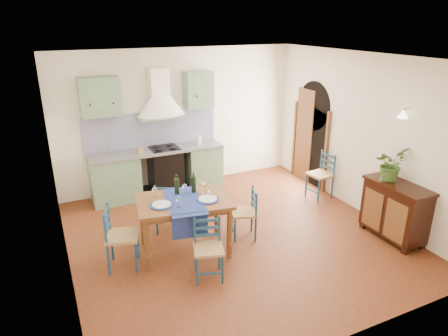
{
  "coord_description": "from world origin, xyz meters",
  "views": [
    {
      "loc": [
        -2.56,
        -5.08,
        3.31
      ],
      "look_at": [
        -0.04,
        0.3,
        1.08
      ],
      "focal_mm": 32.0,
      "sensor_mm": 36.0,
      "label": 1
    }
  ],
  "objects_px": {
    "sideboard": "(395,209)",
    "dining_table": "(184,206)",
    "chair_near": "(208,248)",
    "potted_plant": "(390,164)"
  },
  "relations": [
    {
      "from": "sideboard",
      "to": "dining_table",
      "type": "bearing_deg",
      "value": 161.56
    },
    {
      "from": "dining_table",
      "to": "chair_near",
      "type": "relative_size",
      "value": 1.75
    },
    {
      "from": "potted_plant",
      "to": "chair_near",
      "type": "bearing_deg",
      "value": 178.03
    },
    {
      "from": "sideboard",
      "to": "potted_plant",
      "type": "distance_m",
      "value": 0.72
    },
    {
      "from": "chair_near",
      "to": "potted_plant",
      "type": "relative_size",
      "value": 1.58
    },
    {
      "from": "dining_table",
      "to": "chair_near",
      "type": "height_order",
      "value": "dining_table"
    },
    {
      "from": "chair_near",
      "to": "potted_plant",
      "type": "bearing_deg",
      "value": -1.97
    },
    {
      "from": "dining_table",
      "to": "sideboard",
      "type": "xyz_separation_m",
      "value": [
        3.12,
        -1.04,
        -0.24
      ]
    },
    {
      "from": "chair_near",
      "to": "potted_plant",
      "type": "height_order",
      "value": "potted_plant"
    },
    {
      "from": "dining_table",
      "to": "sideboard",
      "type": "relative_size",
      "value": 1.39
    }
  ]
}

